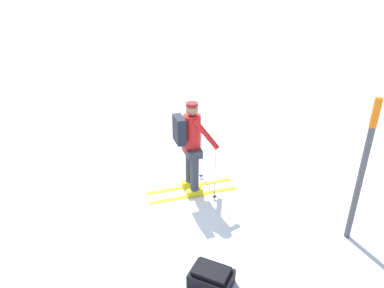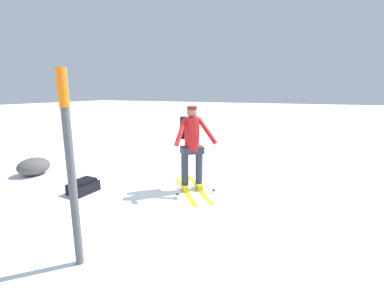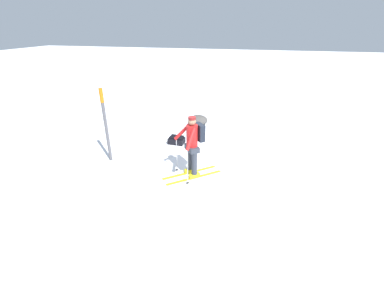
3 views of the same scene
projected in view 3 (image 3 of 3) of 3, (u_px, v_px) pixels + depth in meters
ground_plane at (211, 173)px, 7.35m from camera, size 80.00×80.00×0.00m
skier at (193, 143)px, 6.84m from camera, size 1.54×1.36×1.73m
dropped_backpack at (177, 140)px, 9.13m from camera, size 0.57×0.42×0.27m
trail_marker at (105, 121)px, 7.51m from camera, size 0.11×0.11×2.26m
rock_boulder at (198, 120)px, 10.78m from camera, size 0.76×0.65×0.42m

